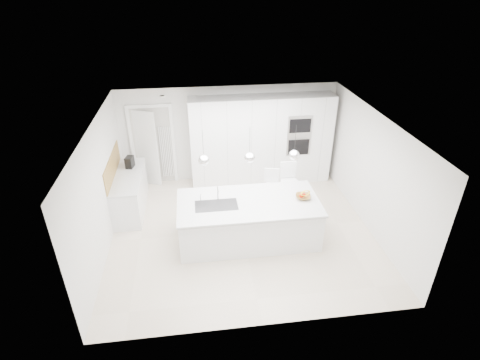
{
  "coord_description": "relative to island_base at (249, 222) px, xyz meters",
  "views": [
    {
      "loc": [
        -0.9,
        -6.49,
        4.92
      ],
      "look_at": [
        0.0,
        0.3,
        1.1
      ],
      "focal_mm": 28.0,
      "sensor_mm": 36.0,
      "label": 1
    }
  ],
  "objects": [
    {
      "name": "oak_backsplash",
      "position": [
        -2.84,
        1.5,
        0.72
      ],
      "size": [
        0.02,
        1.8,
        0.5
      ],
      "primitive_type": "cube",
      "color": "olive",
      "rests_on": "wall_left"
    },
    {
      "name": "ceiling",
      "position": [
        -0.1,
        0.3,
        2.07
      ],
      "size": [
        5.5,
        5.5,
        0.0
      ],
      "primitive_type": "plane",
      "rotation": [
        3.14,
        0.0,
        0.0
      ],
      "color": "white",
      "rests_on": "wall_back"
    },
    {
      "name": "hallway_door",
      "position": [
        -2.3,
        2.72,
        0.57
      ],
      "size": [
        0.76,
        0.38,
        2.0
      ],
      "primitive_type": "cube",
      "rotation": [
        0.0,
        0.0,
        -0.44
      ],
      "color": "white",
      "rests_on": "floor"
    },
    {
      "name": "island_base",
      "position": [
        0.0,
        0.0,
        0.0
      ],
      "size": [
        2.8,
        1.2,
        0.86
      ],
      "primitive_type": "cube",
      "color": "white",
      "rests_on": "floor"
    },
    {
      "name": "apple_a",
      "position": [
        1.13,
        0.05,
        0.54
      ],
      "size": [
        0.08,
        0.08,
        0.08
      ],
      "primitive_type": "sphere",
      "color": "#B71603",
      "rests_on": "fruit_bowl"
    },
    {
      "name": "wall_back",
      "position": [
        -0.1,
        2.8,
        0.82
      ],
      "size": [
        5.5,
        0.0,
        5.5
      ],
      "primitive_type": "plane",
      "rotation": [
        1.57,
        0.0,
        0.0
      ],
      "color": "silver",
      "rests_on": "ground"
    },
    {
      "name": "tall_cabinets",
      "position": [
        0.7,
        2.5,
        0.72
      ],
      "size": [
        3.6,
        0.6,
        2.3
      ],
      "primitive_type": "cube",
      "color": "white",
      "rests_on": "floor"
    },
    {
      "name": "island_tap",
      "position": [
        -0.6,
        0.2,
        0.62
      ],
      "size": [
        0.02,
        0.02,
        0.3
      ],
      "primitive_type": "cylinder",
      "color": "white",
      "rests_on": "island_worktop"
    },
    {
      "name": "pendant_mid",
      "position": [
        -0.0,
        -0.0,
        1.47
      ],
      "size": [
        0.2,
        0.2,
        0.2
      ],
      "primitive_type": "sphere",
      "color": "white",
      "rests_on": "ceiling"
    },
    {
      "name": "pendant_left",
      "position": [
        -0.85,
        -0.0,
        1.47
      ],
      "size": [
        0.2,
        0.2,
        0.2
      ],
      "primitive_type": "sphere",
      "color": "white",
      "rests_on": "ceiling"
    },
    {
      "name": "doorway_frame",
      "position": [
        -2.05,
        2.77,
        0.59
      ],
      "size": [
        1.11,
        0.08,
        2.13
      ],
      "primitive_type": null,
      "color": "white",
      "rests_on": "floor"
    },
    {
      "name": "bar_stool_right",
      "position": [
        1.07,
        0.95,
        0.17
      ],
      "size": [
        0.4,
        0.55,
        1.19
      ],
      "primitive_type": null,
      "rotation": [
        0.0,
        0.0,
        -0.0
      ],
      "color": "white",
      "rests_on": "floor"
    },
    {
      "name": "apple_b",
      "position": [
        1.07,
        0.02,
        0.54
      ],
      "size": [
        0.09,
        0.09,
        0.09
      ],
      "primitive_type": "sphere",
      "color": "#B71603",
      "rests_on": "fruit_bowl"
    },
    {
      "name": "floor",
      "position": [
        -0.1,
        0.3,
        -0.43
      ],
      "size": [
        5.5,
        5.5,
        0.0
      ],
      "primitive_type": "plane",
      "color": "beige",
      "rests_on": "ground"
    },
    {
      "name": "island_sink",
      "position": [
        -0.65,
        -0.0,
        0.39
      ],
      "size": [
        0.84,
        0.44,
        0.18
      ],
      "primitive_type": null,
      "color": "#3F3F42",
      "rests_on": "island_worktop"
    },
    {
      "name": "wall_left",
      "position": [
        -2.85,
        0.3,
        0.82
      ],
      "size": [
        0.0,
        5.0,
        5.0
      ],
      "primitive_type": "plane",
      "rotation": [
        1.57,
        0.0,
        1.57
      ],
      "color": "silver",
      "rests_on": "ground"
    },
    {
      "name": "radiator",
      "position": [
        -1.73,
        2.76,
        0.42
      ],
      "size": [
        0.32,
        0.04,
        1.4
      ],
      "primitive_type": null,
      "color": "white",
      "rests_on": "floor"
    },
    {
      "name": "island_worktop",
      "position": [
        0.0,
        0.05,
        0.45
      ],
      "size": [
        2.84,
        1.4,
        0.04
      ],
      "primitive_type": "cube",
      "color": "silver",
      "rests_on": "island_base"
    },
    {
      "name": "espresso_machine",
      "position": [
        -2.53,
        1.91,
        0.6
      ],
      "size": [
        0.2,
        0.27,
        0.26
      ],
      "primitive_type": "cube",
      "rotation": [
        0.0,
        0.0,
        -0.21
      ],
      "color": "black",
      "rests_on": "left_worktop"
    },
    {
      "name": "banana_bunch",
      "position": [
        1.15,
        0.02,
        0.59
      ],
      "size": [
        0.26,
        0.18,
        0.23
      ],
      "primitive_type": "torus",
      "rotation": [
        1.22,
        0.0,
        0.35
      ],
      "color": "yellow",
      "rests_on": "fruit_bowl"
    },
    {
      "name": "oven_stack",
      "position": [
        1.6,
        2.19,
        0.92
      ],
      "size": [
        0.62,
        0.04,
        1.05
      ],
      "primitive_type": null,
      "color": "#A5A5A8",
      "rests_on": "tall_cabinets"
    },
    {
      "name": "fruit_bowl",
      "position": [
        1.11,
        0.03,
        0.51
      ],
      "size": [
        0.35,
        0.35,
        0.07
      ],
      "primitive_type": "imported",
      "rotation": [
        0.0,
        0.0,
        -0.19
      ],
      "color": "olive",
      "rests_on": "island_worktop"
    },
    {
      "name": "bar_stool_left",
      "position": [
        0.7,
        1.01,
        0.09
      ],
      "size": [
        0.44,
        0.54,
        1.03
      ],
      "primitive_type": null,
      "rotation": [
        0.0,
        0.0,
        -0.22
      ],
      "color": "white",
      "rests_on": "floor"
    },
    {
      "name": "left_base_cabinets",
      "position": [
        -2.55,
        1.5,
        0.0
      ],
      "size": [
        0.6,
        1.8,
        0.86
      ],
      "primitive_type": "cube",
      "color": "white",
      "rests_on": "floor"
    },
    {
      "name": "left_worktop",
      "position": [
        -2.55,
        1.5,
        0.45
      ],
      "size": [
        0.62,
        1.82,
        0.04
      ],
      "primitive_type": "cube",
      "color": "silver",
      "rests_on": "left_base_cabinets"
    },
    {
      "name": "pendant_right",
      "position": [
        0.85,
        -0.0,
        1.47
      ],
      "size": [
        0.2,
        0.2,
        0.2
      ],
      "primitive_type": "sphere",
      "color": "white",
      "rests_on": "ceiling"
    }
  ]
}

